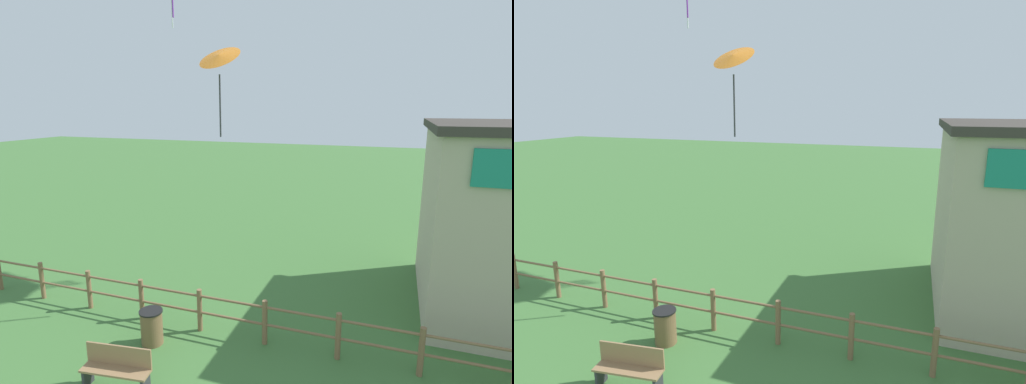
# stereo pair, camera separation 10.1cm
# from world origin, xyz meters

# --- Properties ---
(wooden_fence) EXTENTS (17.33, 0.14, 1.24)m
(wooden_fence) POSITION_xyz_m (-0.00, 6.29, 0.69)
(wooden_fence) COLOR brown
(wooden_fence) RESTS_ON ground_plane
(park_bench_near_fence) EXTENTS (1.61, 0.61, 0.98)m
(park_bench_near_fence) POSITION_xyz_m (-1.62, 3.60, 0.52)
(park_bench_near_fence) COLOR olive
(park_bench_near_fence) RESTS_ON ground_plane
(trash_bin) EXTENTS (0.62, 0.62, 0.94)m
(trash_bin) POSITION_xyz_m (-1.87, 5.32, 0.47)
(trash_bin) COLOR brown
(trash_bin) RESTS_ON ground_plane
(kite_orange_delta) EXTENTS (1.45, 1.32, 2.69)m
(kite_orange_delta) POSITION_xyz_m (-1.10, 8.23, 7.53)
(kite_orange_delta) COLOR orange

